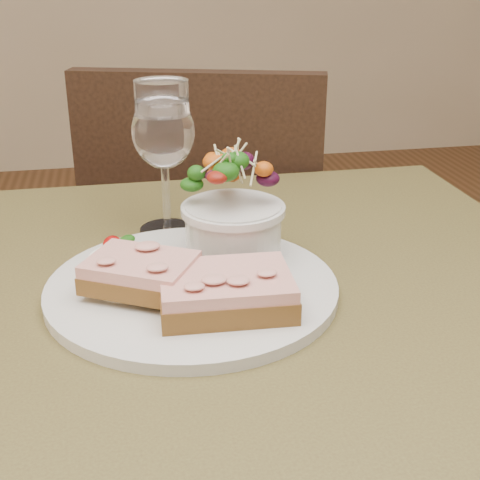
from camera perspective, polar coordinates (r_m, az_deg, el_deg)
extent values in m
cube|color=#41361C|center=(0.69, -1.17, -6.70)|extent=(0.80, 0.80, 0.04)
cylinder|color=black|center=(1.25, 12.01, -12.27)|extent=(0.05, 0.05, 0.71)
cube|color=black|center=(1.42, -2.09, -2.72)|extent=(0.52, 0.52, 0.04)
cube|color=black|center=(1.16, -3.52, 3.17)|extent=(0.41, 0.16, 0.45)
cube|color=black|center=(1.53, -1.96, -10.28)|extent=(0.45, 0.45, 0.45)
cylinder|color=silver|center=(0.69, -4.11, -4.07)|extent=(0.30, 0.30, 0.01)
cube|color=#4E3114|center=(0.64, -1.21, -4.83)|extent=(0.13, 0.10, 0.02)
cube|color=beige|center=(0.63, -1.22, -3.48)|extent=(0.13, 0.10, 0.01)
cube|color=#4E3114|center=(0.67, -8.42, -3.22)|extent=(0.13, 0.12, 0.02)
cube|color=beige|center=(0.66, -8.50, -2.06)|extent=(0.12, 0.11, 0.01)
cylinder|color=silver|center=(0.68, -9.67, -2.68)|extent=(0.07, 0.07, 0.04)
cylinder|color=brown|center=(0.67, -9.76, -1.54)|extent=(0.06, 0.06, 0.01)
cylinder|color=silver|center=(0.74, -0.58, 0.80)|extent=(0.11, 0.11, 0.06)
ellipsoid|color=#0E3D0B|center=(0.72, -0.60, 4.95)|extent=(0.09, 0.09, 0.06)
ellipsoid|color=#0E3D0B|center=(0.77, -9.70, -0.40)|extent=(0.04, 0.04, 0.01)
sphere|color=#8B0807|center=(0.76, -10.82, -0.44)|extent=(0.02, 0.02, 0.02)
cylinder|color=white|center=(0.85, -6.18, 0.88)|extent=(0.07, 0.07, 0.00)
cylinder|color=white|center=(0.83, -6.32, 3.87)|extent=(0.01, 0.01, 0.09)
ellipsoid|color=white|center=(0.81, -6.57, 9.21)|extent=(0.08, 0.08, 0.09)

